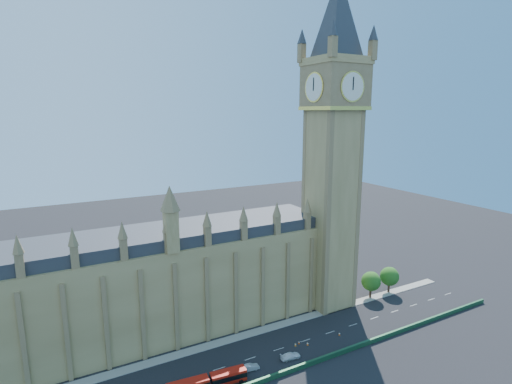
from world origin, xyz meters
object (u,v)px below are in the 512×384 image
car_silver (250,367)px  car_white (291,356)px  red_bus (207,382)px  car_grey (236,374)px

car_silver → car_white: car_white is taller
red_bus → car_grey: 6.88m
red_bus → car_white: size_ratio=3.47×
car_white → red_bus: bearing=95.6°
red_bus → car_grey: bearing=9.4°
car_grey → car_silver: size_ratio=1.14×
car_grey → car_silver: 4.07m
red_bus → car_white: (21.23, 0.40, -0.81)m
red_bus → car_white: red_bus is taller
car_grey → car_white: car_grey is taller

